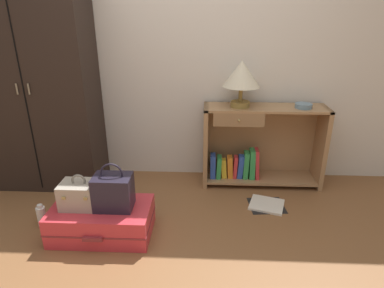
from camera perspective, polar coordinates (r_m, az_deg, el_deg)
ground_plane at (r=2.27m, az=-4.42°, el=-21.70°), size 9.00×9.00×0.00m
back_wall at (r=3.14m, az=-1.78°, el=17.18°), size 6.40×0.10×2.60m
wardrobe at (r=3.26m, az=-25.40°, el=9.54°), size 1.00×0.47×1.95m
bookshelf at (r=3.18m, az=11.22°, el=-0.50°), size 1.12×0.33×0.77m
table_lamp at (r=2.94m, az=8.63°, el=11.72°), size 0.33×0.33×0.41m
bowl at (r=3.09m, az=18.84°, el=6.31°), size 0.15×0.15×0.04m
suitcase_large at (r=2.60m, az=-15.35°, el=-12.67°), size 0.74×0.44×0.23m
train_case at (r=2.54m, az=-18.83°, el=-8.32°), size 0.28×0.21×0.26m
handbag at (r=2.44m, az=-13.53°, el=-8.06°), size 0.27×0.19×0.36m
bottle at (r=2.87m, az=-24.70°, el=-11.25°), size 0.07×0.07×0.18m
open_book_on_floor at (r=2.96m, az=12.85°, el=-10.27°), size 0.34×0.32×0.02m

